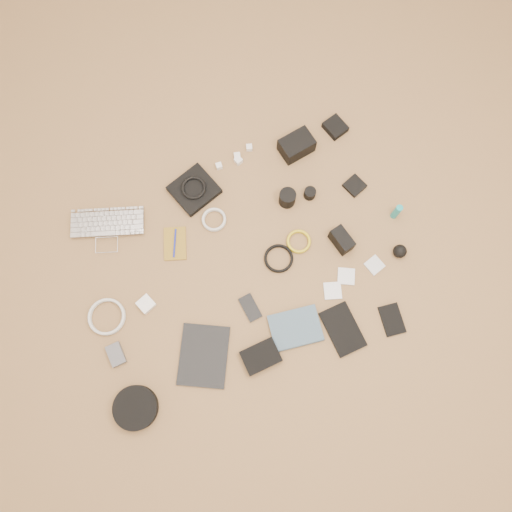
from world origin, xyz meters
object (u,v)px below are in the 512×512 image
object	(u,v)px
laptop	(108,233)
phone	(250,308)
paperback	(300,346)
dslr_camera	(296,146)
tablet	(204,356)
headphone_case	(136,408)

from	to	relation	value
laptop	phone	world-z (taller)	laptop
phone	paperback	world-z (taller)	paperback
phone	paperback	bearing A→B (deg)	-65.88
phone	paperback	distance (m)	0.26
dslr_camera	paperback	bearing A→B (deg)	-121.18
tablet	phone	distance (m)	0.28
dslr_camera	tablet	world-z (taller)	dslr_camera
dslr_camera	phone	world-z (taller)	dslr_camera
laptop	headphone_case	distance (m)	0.75
laptop	tablet	size ratio (longest dim) A/B	1.27
tablet	headphone_case	size ratio (longest dim) A/B	1.44
laptop	tablet	world-z (taller)	laptop
tablet	dslr_camera	bearing A→B (deg)	71.86
phone	dslr_camera	bearing A→B (deg)	46.22
paperback	dslr_camera	bearing A→B (deg)	-13.95
headphone_case	paperback	size ratio (longest dim) A/B	0.85
tablet	headphone_case	distance (m)	0.33
laptop	phone	xyz separation A→B (m)	(0.48, -0.52, -0.01)
laptop	dslr_camera	xyz separation A→B (m)	(0.92, 0.10, 0.03)
dslr_camera	tablet	xyz separation A→B (m)	(-0.69, -0.74, -0.04)
tablet	phone	size ratio (longest dim) A/B	2.24
laptop	tablet	bearing A→B (deg)	-53.81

